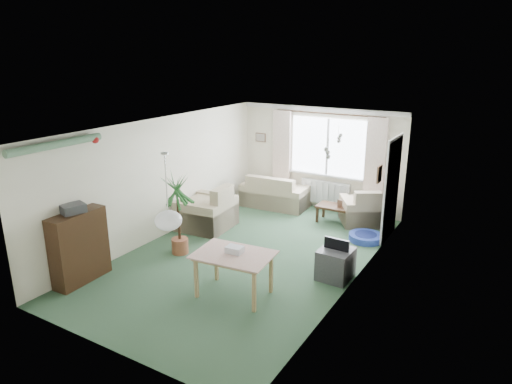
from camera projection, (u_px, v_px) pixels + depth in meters
The scene contains 25 objects.
ground at pixel (248, 256), 8.41m from camera, with size 6.50×6.50×0.00m, color #315239.
window at pixel (328, 147), 10.53m from camera, with size 1.80×0.03×1.30m, color white.
curtain_rod at pixel (328, 114), 10.24m from camera, with size 2.60×0.03×0.03m, color black.
curtain_left at pixel (282, 152), 11.07m from camera, with size 0.45×0.08×2.00m, color beige.
curtain_right at pixel (375, 163), 9.95m from camera, with size 0.45×0.08×2.00m, color beige.
radiator at pixel (325, 193), 10.82m from camera, with size 1.20×0.10×0.55m, color white.
doorway at pixel (392, 190), 8.96m from camera, with size 0.03×0.95×2.00m, color black.
pendant_lamp at pixel (168, 221), 5.99m from camera, with size 0.36×0.36×0.36m, color white.
tinsel_garland at pixel (56, 144), 6.79m from camera, with size 1.60×1.60×0.12m, color #196626.
bauble_cluster_a at pixel (338, 135), 7.87m from camera, with size 0.20×0.20×0.20m, color silver.
bauble_cluster_b at pixel (328, 149), 6.73m from camera, with size 0.20×0.20×0.20m, color silver.
wall_picture_back at pixel (261, 137), 11.39m from camera, with size 0.28×0.03×0.22m, color brown.
wall_picture_right at pixel (379, 174), 7.98m from camera, with size 0.03×0.24×0.30m, color brown.
sofa at pixel (275, 190), 11.00m from camera, with size 1.58×0.83×0.79m, color beige.
armchair_corner at pixel (363, 205), 9.91m from camera, with size 0.90×0.85×0.81m, color beige.
armchair_left at pixel (206, 206), 9.63m from camera, with size 1.06×1.00×0.95m, color #C7B196.
coffee_table at pixel (336, 214), 9.98m from camera, with size 0.85×0.47×0.38m, color black.
photo_frame at pixel (340, 204), 9.84m from camera, with size 0.12×0.02×0.16m, color brown.
bookshelf at pixel (79, 247), 7.34m from camera, with size 0.32×0.97×1.18m, color black.
hifi_box at pixel (73, 208), 7.15m from camera, with size 0.28×0.35×0.14m, color #37383C.
houseplant at pixel (178, 214), 8.30m from camera, with size 0.66×0.66×1.54m, color #1A4D1E.
dining_table at pixel (234, 275), 6.97m from camera, with size 1.07×0.71×0.67m, color tan.
gift_box at pixel (235, 250), 6.90m from camera, with size 0.25×0.18×0.12m, color white.
tv_cube at pixel (336, 264), 7.52m from camera, with size 0.51×0.56×0.51m, color #3D3C41.
pet_bed at pixel (366, 237), 9.07m from camera, with size 0.66×0.66×0.13m, color #22249B.
Camera 1 is at (4.05, -6.54, 3.61)m, focal length 32.00 mm.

